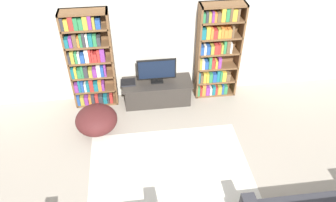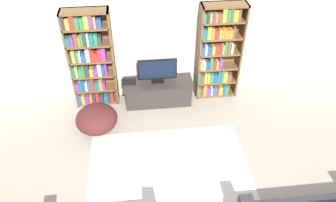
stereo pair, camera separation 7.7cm
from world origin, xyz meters
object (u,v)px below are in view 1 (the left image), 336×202
object	(u,v)px
bookshelf_right	(216,52)
laptop	(128,82)
bookshelf_left	(89,61)
television	(157,70)
tv_stand	(157,92)
beanbag_ottoman	(96,120)

from	to	relation	value
bookshelf_right	laptop	xyz separation A→B (m)	(-1.74, -0.10, -0.49)
bookshelf_left	television	size ratio (longest dim) A/B	2.62
bookshelf_right	television	size ratio (longest dim) A/B	2.62
bookshelf_left	laptop	distance (m)	0.84
tv_stand	beanbag_ottoman	bearing A→B (deg)	-149.86
television	laptop	distance (m)	0.62
bookshelf_right	television	distance (m)	1.20
bookshelf_left	tv_stand	world-z (taller)	bookshelf_left
bookshelf_left	bookshelf_right	size ratio (longest dim) A/B	1.00
bookshelf_right	beanbag_ottoman	distance (m)	2.60
television	beanbag_ottoman	bearing A→B (deg)	-149.07
bookshelf_left	laptop	world-z (taller)	bookshelf_left
bookshelf_right	tv_stand	world-z (taller)	bookshelf_right
tv_stand	laptop	bearing A→B (deg)	175.31
tv_stand	laptop	size ratio (longest dim) A/B	4.78
television	bookshelf_right	bearing A→B (deg)	6.06
bookshelf_left	laptop	bearing A→B (deg)	-8.28
bookshelf_left	beanbag_ottoman	distance (m)	1.11
television	beanbag_ottoman	xyz separation A→B (m)	(-1.18, -0.70, -0.51)
bookshelf_left	bookshelf_right	distance (m)	2.42
bookshelf_left	bookshelf_right	world-z (taller)	same
laptop	television	bearing A→B (deg)	-2.47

